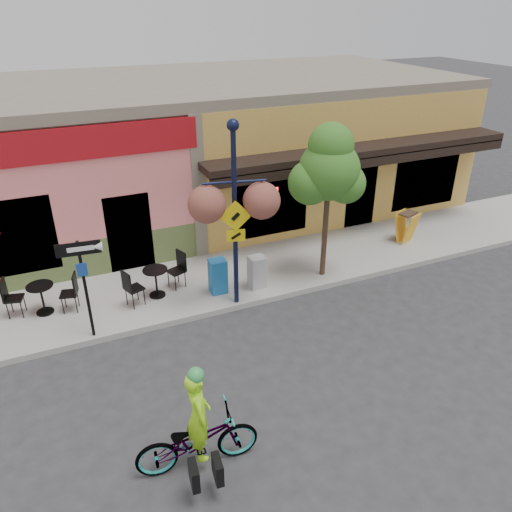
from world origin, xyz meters
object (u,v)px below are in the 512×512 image
Objects in this scene: cyclist_rider at (199,427)px; lamp_post at (235,218)px; newspaper_box_grey at (257,272)px; one_way_sign at (86,290)px; newspaper_box_blue at (218,276)px; street_tree at (327,203)px; bicycle at (197,441)px; building at (190,146)px.

lamp_post is at bearing -22.60° from cyclist_rider.
newspaper_box_grey is (3.02, 4.60, -0.23)m from cyclist_rider.
newspaper_box_blue is at bearing 17.00° from one_way_sign.
one_way_sign is at bearing -168.48° from newspaper_box_blue.
lamp_post is 2.68m from street_tree.
cyclist_rider is 4.96m from lamp_post.
cyclist_rider is (0.05, 0.00, 0.29)m from bicycle.
one_way_sign is 2.55× the size of newspaper_box_blue.
street_tree is at bearing -41.43° from cyclist_rider.
street_tree reaches higher than bicycle.
street_tree is at bearing -4.75° from newspaper_box_blue.
bicycle is 1.23× the size of cyclist_rider.
building reaches higher than newspaper_box_blue.
newspaper_box_grey is at bearing -27.17° from cyclist_rider.
cyclist_rider is at bearing -112.57° from newspaper_box_blue.
cyclist_rider reaches higher than newspaper_box_grey.
street_tree is (2.65, 0.37, -0.17)m from lamp_post.
newspaper_box_blue is (-0.25, 0.63, -1.79)m from lamp_post.
lamp_post is at bearing -172.12° from street_tree.
lamp_post reaches higher than newspaper_box_blue.
street_tree is (2.90, -0.26, 1.62)m from newspaper_box_blue.
building is 9.07× the size of bicycle.
newspaper_box_blue is (-1.27, -6.22, -1.64)m from building.
street_tree is (1.90, -0.10, 1.64)m from newspaper_box_grey.
building is 6.93m from lamp_post.
bicycle is 0.86× the size of one_way_sign.
newspaper_box_grey is at bearing -8.59° from newspaper_box_blue.
street_tree is at bearing -6.60° from newspaper_box_grey.
one_way_sign is 4.27m from newspaper_box_grey.
cyclist_rider is 5.50m from newspaper_box_grey.
cyclist_rider is 1.78× the size of newspaper_box_blue.
lamp_post reaches higher than newspaper_box_grey.
bicycle is 5.53m from newspaper_box_grey.
newspaper_box_blue is at bearing 167.51° from newspaper_box_grey.
one_way_sign is (-4.44, -6.85, -0.94)m from building.
newspaper_box_blue reaches higher than bicycle.
cyclist_rider is at bearing -126.82° from newspaper_box_grey.
street_tree reaches higher than newspaper_box_grey.
cyclist_rider is 1.89× the size of newspaper_box_grey.
newspaper_box_blue is at bearing -17.32° from bicycle.
building is at bearing 84.12° from newspaper_box_grey.
newspaper_box_blue is (2.06, 4.75, 0.08)m from bicycle.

